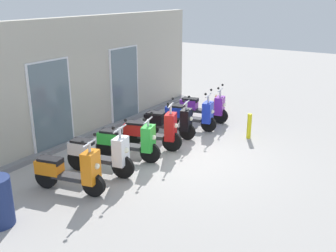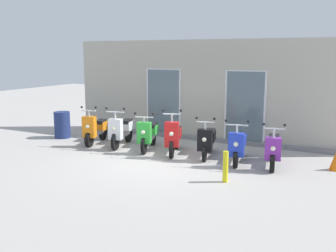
{
  "view_description": "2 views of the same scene",
  "coord_description": "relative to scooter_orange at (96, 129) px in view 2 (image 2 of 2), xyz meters",
  "views": [
    {
      "loc": [
        -7.69,
        -4.59,
        3.83
      ],
      "look_at": [
        0.43,
        0.74,
        0.53
      ],
      "focal_mm": 42.31,
      "sensor_mm": 36.0,
      "label": 1
    },
    {
      "loc": [
        4.75,
        -8.82,
        2.81
      ],
      "look_at": [
        -0.0,
        0.52,
        0.86
      ],
      "focal_mm": 42.02,
      "sensor_mm": 36.0,
      "label": 2
    }
  ],
  "objects": [
    {
      "name": "curb_bollard",
      "position": [
        4.88,
        -1.78,
        -0.11
      ],
      "size": [
        0.12,
        0.12,
        0.7
      ],
      "primitive_type": "cylinder",
      "color": "yellow",
      "rests_on": "ground_plane"
    },
    {
      "name": "scooter_white",
      "position": [
        0.94,
        0.05,
        0.04
      ],
      "size": [
        0.72,
        1.62,
        1.26
      ],
      "color": "black",
      "rests_on": "ground_plane"
    },
    {
      "name": "ground_plane",
      "position": [
        2.78,
        -0.96,
        -0.46
      ],
      "size": [
        40.0,
        40.0,
        0.0
      ],
      "primitive_type": "plane",
      "color": "#A8A39E"
    },
    {
      "name": "scooter_black",
      "position": [
        3.73,
        0.07,
        0.01
      ],
      "size": [
        0.68,
        1.49,
        1.18
      ],
      "color": "black",
      "rests_on": "ground_plane"
    },
    {
      "name": "scooter_blue",
      "position": [
        4.65,
        -0.07,
        -0.0
      ],
      "size": [
        0.69,
        1.58,
        1.21
      ],
      "color": "black",
      "rests_on": "ground_plane"
    },
    {
      "name": "traffic_cone",
      "position": [
        7.0,
        0.3,
        -0.2
      ],
      "size": [
        0.32,
        0.32,
        0.52
      ],
      "primitive_type": "cone",
      "color": "orange",
      "rests_on": "ground_plane"
    },
    {
      "name": "storefront_facade",
      "position": [
        2.78,
        2.16,
        1.11
      ],
      "size": [
        9.58,
        0.5,
        3.24
      ],
      "color": "#B2AD9E",
      "rests_on": "ground_plane"
    },
    {
      "name": "scooter_red",
      "position": [
        2.77,
        -0.05,
        0.04
      ],
      "size": [
        0.8,
        1.53,
        1.34
      ],
      "color": "black",
      "rests_on": "ground_plane"
    },
    {
      "name": "scooter_orange",
      "position": [
        0.0,
        0.0,
        0.0
      ],
      "size": [
        0.7,
        1.55,
        1.25
      ],
      "color": "black",
      "rests_on": "ground_plane"
    },
    {
      "name": "scooter_green",
      "position": [
        1.89,
        0.04,
        0.02
      ],
      "size": [
        0.78,
        1.59,
        1.18
      ],
      "color": "black",
      "rests_on": "ground_plane"
    },
    {
      "name": "scooter_purple",
      "position": [
        5.53,
        -0.0,
        -0.01
      ],
      "size": [
        0.66,
        1.57,
        1.18
      ],
      "color": "black",
      "rests_on": "ground_plane"
    },
    {
      "name": "trash_bin",
      "position": [
        -1.52,
        0.17,
        -0.02
      ],
      "size": [
        0.53,
        0.53,
        0.88
      ],
      "primitive_type": "cylinder",
      "color": "navy",
      "rests_on": "ground_plane"
    }
  ]
}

